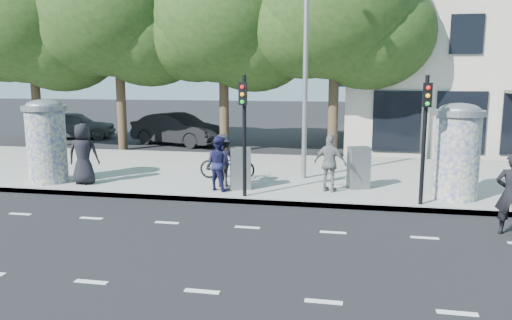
% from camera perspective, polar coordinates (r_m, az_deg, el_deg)
% --- Properties ---
extents(ground, '(120.00, 120.00, 0.00)m').
position_cam_1_polar(ground, '(10.56, -2.60, -9.94)').
color(ground, black).
rests_on(ground, ground).
extents(sidewalk, '(40.00, 8.00, 0.15)m').
position_cam_1_polar(sidewalk, '(17.67, 3.13, -1.68)').
color(sidewalk, gray).
rests_on(sidewalk, ground).
extents(curb, '(40.00, 0.10, 0.16)m').
position_cam_1_polar(curb, '(13.86, 0.86, -4.83)').
color(curb, slate).
rests_on(curb, ground).
extents(lane_dash_near, '(32.00, 0.12, 0.01)m').
position_cam_1_polar(lane_dash_near, '(8.59, -6.18, -14.71)').
color(lane_dash_near, silver).
rests_on(lane_dash_near, ground).
extents(lane_dash_far, '(32.00, 0.12, 0.01)m').
position_cam_1_polar(lane_dash_far, '(11.85, -0.99, -7.71)').
color(lane_dash_far, silver).
rests_on(lane_dash_far, ground).
extents(ad_column_left, '(1.36, 1.36, 2.65)m').
position_cam_1_polar(ad_column_left, '(17.21, -22.85, 2.21)').
color(ad_column_left, beige).
rests_on(ad_column_left, sidewalk).
extents(ad_column_right, '(1.36, 1.36, 2.65)m').
position_cam_1_polar(ad_column_right, '(14.77, 22.00, 1.16)').
color(ad_column_right, beige).
rests_on(ad_column_right, sidewalk).
extents(traffic_pole_near, '(0.22, 0.31, 3.40)m').
position_cam_1_polar(traffic_pole_near, '(13.84, -1.39, 4.22)').
color(traffic_pole_near, black).
rests_on(traffic_pole_near, sidewalk).
extents(traffic_pole_far, '(0.22, 0.31, 3.40)m').
position_cam_1_polar(traffic_pole_far, '(13.64, 18.76, 3.63)').
color(traffic_pole_far, black).
rests_on(traffic_pole_far, sidewalk).
extents(street_lamp, '(0.25, 0.93, 8.00)m').
position_cam_1_polar(street_lamp, '(16.42, 5.71, 13.98)').
color(street_lamp, slate).
rests_on(street_lamp, sidewalk).
extents(tree_far_left, '(7.20, 7.20, 9.26)m').
position_cam_1_polar(tree_far_left, '(27.10, -24.39, 14.42)').
color(tree_far_left, '#38281C').
rests_on(tree_far_left, ground).
extents(tree_mid_left, '(7.20, 7.20, 9.57)m').
position_cam_1_polar(tree_mid_left, '(24.86, -15.59, 16.14)').
color(tree_mid_left, '#38281C').
rests_on(tree_mid_left, ground).
extents(tree_near_left, '(6.80, 6.80, 8.97)m').
position_cam_1_polar(tree_near_left, '(23.26, -3.78, 15.85)').
color(tree_near_left, '#38281C').
rests_on(tree_near_left, ground).
extents(tree_center, '(7.00, 7.00, 9.30)m').
position_cam_1_polar(tree_center, '(22.15, 9.11, 16.72)').
color(tree_center, '#38281C').
rests_on(tree_center, ground).
extents(ped_a, '(1.04, 0.78, 1.93)m').
position_cam_1_polar(ped_a, '(16.55, -19.13, 0.69)').
color(ped_a, black).
rests_on(ped_a, sidewalk).
extents(ped_c, '(0.98, 0.89, 1.63)m').
position_cam_1_polar(ped_c, '(14.86, -4.28, -0.36)').
color(ped_c, '#19193F').
rests_on(ped_c, sidewalk).
extents(ped_d, '(1.14, 0.78, 1.63)m').
position_cam_1_polar(ped_d, '(15.33, -3.79, -0.05)').
color(ped_d, black).
rests_on(ped_d, sidewalk).
extents(ped_e, '(1.12, 0.85, 1.70)m').
position_cam_1_polar(ped_e, '(14.75, 8.47, -0.37)').
color(ped_e, slate).
rests_on(ped_e, sidewalk).
extents(man_road, '(0.77, 0.59, 1.86)m').
position_cam_1_polar(man_road, '(12.49, 27.17, -3.48)').
color(man_road, black).
rests_on(man_road, ground).
extents(bicycle, '(0.75, 1.87, 0.97)m').
position_cam_1_polar(bicycle, '(16.53, -3.31, -0.49)').
color(bicycle, black).
rests_on(bicycle, sidewalk).
extents(cabinet_left, '(0.70, 0.59, 1.25)m').
position_cam_1_polar(cabinet_left, '(14.99, -1.80, -0.98)').
color(cabinet_left, slate).
rests_on(cabinet_left, sidewalk).
extents(cabinet_right, '(0.72, 0.62, 1.27)m').
position_cam_1_polar(cabinet_right, '(15.39, 11.66, -0.86)').
color(cabinet_right, slate).
rests_on(cabinet_right, sidewalk).
extents(car_left, '(3.12, 4.90, 1.55)m').
position_cam_1_polar(car_left, '(30.05, -20.10, 3.78)').
color(car_left, '#4E5255').
rests_on(car_left, ground).
extents(car_mid, '(3.21, 5.24, 1.63)m').
position_cam_1_polar(car_mid, '(25.96, -8.96, 3.50)').
color(car_mid, black).
rests_on(car_mid, ground).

